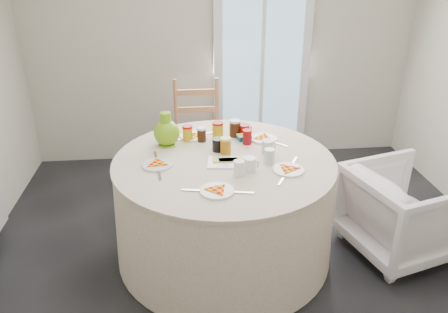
{
  "coord_description": "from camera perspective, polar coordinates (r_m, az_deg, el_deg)",
  "views": [
    {
      "loc": [
        -0.44,
        -2.49,
        2.1
      ],
      "look_at": [
        -0.17,
        0.25,
        0.8
      ],
      "focal_mm": 35.0,
      "sensor_mm": 36.0,
      "label": 1
    }
  ],
  "objects": [
    {
      "name": "floor",
      "position": [
        3.29,
        3.42,
        -14.46
      ],
      "size": [
        4.0,
        4.0,
        0.0
      ],
      "primitive_type": "plane",
      "color": "black",
      "rests_on": "ground"
    },
    {
      "name": "wall_back",
      "position": [
        4.58,
        -0.16,
        15.26
      ],
      "size": [
        4.0,
        0.02,
        2.6
      ],
      "primitive_type": "cube",
      "color": "#BCB5A3",
      "rests_on": "floor"
    },
    {
      "name": "glass_door",
      "position": [
        4.64,
        4.94,
        12.15
      ],
      "size": [
        1.0,
        0.08,
        2.1
      ],
      "primitive_type": "cube",
      "color": "silver",
      "rests_on": "floor"
    },
    {
      "name": "table",
      "position": [
        3.25,
        -0.0,
        -6.79
      ],
      "size": [
        1.6,
        1.6,
        0.81
      ],
      "primitive_type": "cylinder",
      "color": "white",
      "rests_on": "floor"
    },
    {
      "name": "wooden_chair",
      "position": [
        4.16,
        -3.42,
        2.21
      ],
      "size": [
        0.46,
        0.44,
        1.02
      ],
      "primitive_type": null,
      "rotation": [
        0.0,
        0.0,
        -0.0
      ],
      "color": "tan",
      "rests_on": "floor"
    },
    {
      "name": "armchair",
      "position": [
        3.52,
        22.42,
        -5.94
      ],
      "size": [
        0.85,
        0.88,
        0.74
      ],
      "primitive_type": "imported",
      "rotation": [
        0.0,
        0.0,
        1.85
      ],
      "color": "white",
      "rests_on": "floor"
    },
    {
      "name": "place_settings",
      "position": [
        3.06,
        -0.0,
        -0.51
      ],
      "size": [
        1.36,
        1.36,
        0.02
      ],
      "primitive_type": null,
      "rotation": [
        0.0,
        0.0,
        0.23
      ],
      "color": "silver",
      "rests_on": "table"
    },
    {
      "name": "jar_cluster",
      "position": [
        3.31,
        -1.08,
        2.51
      ],
      "size": [
        0.56,
        0.42,
        0.15
      ],
      "primitive_type": null,
      "rotation": [
        0.0,
        0.0,
        -0.36
      ],
      "color": "#91530F",
      "rests_on": "table"
    },
    {
      "name": "butter_tub",
      "position": [
        3.37,
        2.65,
        2.28
      ],
      "size": [
        0.12,
        0.1,
        0.04
      ],
      "primitive_type": "cube",
      "rotation": [
        0.0,
        0.0,
        0.23
      ],
      "color": "#046085",
      "rests_on": "table"
    },
    {
      "name": "green_pitcher",
      "position": [
        3.27,
        -7.51,
        2.98
      ],
      "size": [
        0.24,
        0.24,
        0.25
      ],
      "primitive_type": null,
      "rotation": [
        0.0,
        0.0,
        -0.26
      ],
      "color": "#6FAB13",
      "rests_on": "table"
    },
    {
      "name": "cheese_platter",
      "position": [
        2.99,
        0.64,
        -1.04
      ],
      "size": [
        0.31,
        0.22,
        0.04
      ],
      "primitive_type": null,
      "rotation": [
        0.0,
        0.0,
        -0.11
      ],
      "color": "white",
      "rests_on": "table"
    },
    {
      "name": "mugs_glasses",
      "position": [
        3.08,
        2.75,
        0.49
      ],
      "size": [
        0.77,
        0.77,
        0.11
      ],
      "primitive_type": null,
      "rotation": [
        0.0,
        0.0,
        -0.26
      ],
      "color": "#A9A9A9",
      "rests_on": "table"
    }
  ]
}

